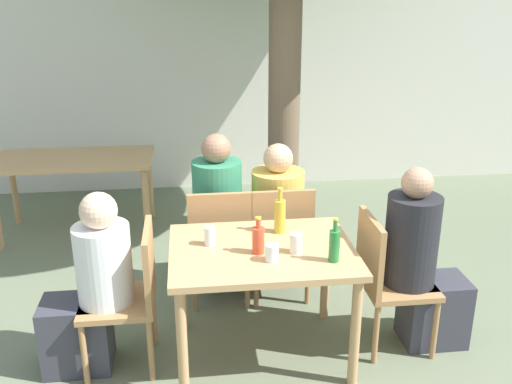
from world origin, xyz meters
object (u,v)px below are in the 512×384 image
Objects in this scene: oil_cruet_0 at (280,215)px; drinking_glass_1 at (210,236)px; person_seated_3 at (276,222)px; drinking_glass_0 at (272,253)px; dining_table_back at (74,167)px; green_bottle_2 at (334,245)px; person_seated_2 at (217,220)px; patio_chair_1 at (386,275)px; patio_chair_0 at (132,290)px; person_seated_0 at (91,293)px; person_seated_1 at (422,269)px; soda_bottle_1 at (258,239)px; patio_chair_2 at (219,239)px; dining_table_front at (262,263)px; patio_chair_3 at (280,236)px; drinking_glass_2 at (296,243)px.

oil_cruet_0 is 0.47m from drinking_glass_1.
person_seated_3 is 1.11m from drinking_glass_0.
green_bottle_2 is at bearing -51.31° from dining_table_back.
person_seated_3 is at bearing 56.60° from drinking_glass_1.
patio_chair_1 is at bearing 138.75° from person_seated_2.
patio_chair_0 reaches higher than drinking_glass_1.
patio_chair_1 is 0.72× the size of person_seated_2.
green_bottle_2 is at bearing 118.83° from person_seated_2.
person_seated_1 reaches higher than person_seated_0.
person_seated_2 reaches higher than oil_cruet_0.
soda_bottle_1 is at bearing 93.31° from person_seated_1.
person_seated_0 is at bearing 47.66° from person_seated_2.
dining_table_back is at bearing 119.98° from drinking_glass_1.
patio_chair_2 is at bearing 129.14° from person_seated_0.
drinking_glass_0 is at bearing 102.80° from patio_chair_1.
person_seated_2 is at bearing 118.78° from oil_cruet_0.
person_seated_3 reaches higher than soda_bottle_1.
dining_table_front is 1.23× the size of patio_chair_0.
dining_table_front is 0.89× the size of person_seated_2.
dining_table_front is at bearing 150.54° from green_bottle_2.
drinking_glass_0 is (-0.35, 0.05, -0.05)m from green_bottle_2.
dining_table_front is at bearing 104.07° from person_seated_2.
person_seated_3 is (0.44, 0.23, 0.02)m from patio_chair_2.
patio_chair_0 is at bearing 49.25° from patio_chair_2.
oil_cruet_0 is at bearing 74.62° from drinking_glass_0.
person_seated_0 reaches higher than patio_chair_3.
person_seated_0 is 3.78× the size of oil_cruet_0.
patio_chair_0 is 8.87× the size of drinking_glass_0.
person_seated_0 is (-1.81, -0.00, -0.00)m from patio_chair_1.
patio_chair_0 is 0.72× the size of person_seated_2.
person_seated_0 is 1.05m from soda_bottle_1.
oil_cruet_0 reaches higher than patio_chair_3.
person_seated_2 reaches higher than drinking_glass_2.
drinking_glass_1 is (-1.09, 0.08, 0.29)m from patio_chair_1.
drinking_glass_0 is at bearing -36.80° from drinking_glass_1.
person_seated_3 is (1.01, 0.89, 0.02)m from patio_chair_0.
person_seated_3 is at bearing 42.00° from person_seated_1.
person_seated_1 reaches higher than dining_table_back.
drinking_glass_0 is 0.87× the size of drinking_glass_1.
dining_table_front is 2.56m from dining_table_back.
patio_chair_3 is 7.71× the size of drinking_glass_1.
dining_table_front is 0.80m from patio_chair_1.
drinking_glass_2 is at bearing 95.56° from person_seated_1.
person_seated_3 is (-0.80, 0.89, -0.01)m from person_seated_1.
patio_chair_0 is at bearing 90.00° from patio_chair_1.
person_seated_1 is at bearing 5.56° from drinking_glass_2.
patio_chair_1 is at bearing 0.00° from dining_table_front.
patio_chair_3 is 0.50m from person_seated_2.
person_seated_3 is 11.45× the size of drinking_glass_0.
patio_chair_2 is at bearing 129.98° from oil_cruet_0.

